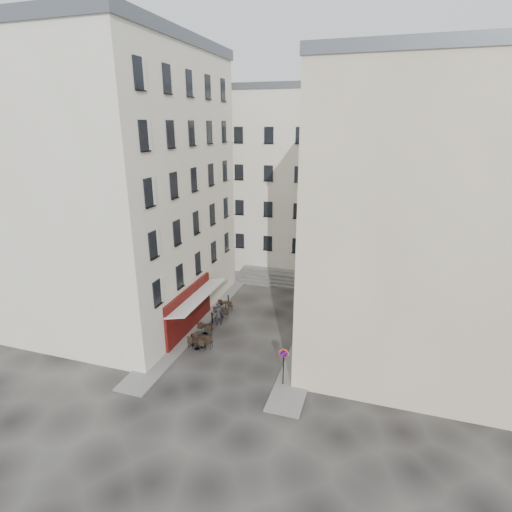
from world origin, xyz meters
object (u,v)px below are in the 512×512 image
at_px(bistro_table_a, 197,343).
at_px(no_parking_sign, 283,360).
at_px(pedestrian, 218,314).
at_px(bistro_table_b, 203,341).

bearing_deg(bistro_table_a, no_parking_sign, -17.67).
height_order(no_parking_sign, pedestrian, no_parking_sign).
xyz_separation_m(bistro_table_b, pedestrian, (-0.20, 3.34, 0.45)).
relative_size(no_parking_sign, bistro_table_b, 1.75).
distance_m(bistro_table_a, bistro_table_b, 0.47).
bearing_deg(bistro_table_b, no_parking_sign, -21.36).
bearing_deg(pedestrian, no_parking_sign, 100.46).
height_order(no_parking_sign, bistro_table_b, no_parking_sign).
height_order(bistro_table_b, pedestrian, pedestrian).
distance_m(no_parking_sign, pedestrian, 8.89).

